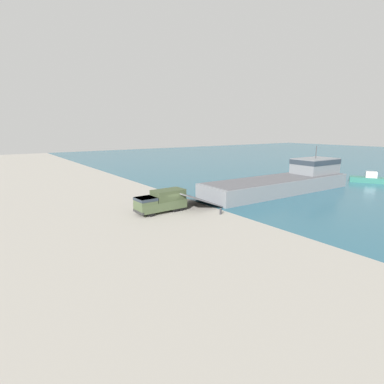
% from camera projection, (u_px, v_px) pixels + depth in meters
% --- Properties ---
extents(ground_plane, '(240.00, 240.00, 0.00)m').
position_uv_depth(ground_plane, '(173.00, 211.00, 41.10)').
color(ground_plane, '#9E998E').
extents(landing_craft, '(8.71, 36.63, 7.85)m').
position_uv_depth(landing_craft, '(287.00, 180.00, 54.25)').
color(landing_craft, gray).
rests_on(landing_craft, ground_plane).
extents(military_truck, '(2.74, 7.01, 2.93)m').
position_uv_depth(military_truck, '(161.00, 201.00, 40.32)').
color(military_truck, '#475638').
rests_on(military_truck, ground_plane).
extents(soldier_on_ramp, '(0.37, 0.49, 1.76)m').
position_uv_depth(soldier_on_ramp, '(159.00, 198.00, 44.31)').
color(soldier_on_ramp, '#3D4C33').
rests_on(soldier_on_ramp, ground_plane).
extents(moored_boat_a, '(7.34, 5.65, 2.29)m').
position_uv_depth(moored_boat_a, '(368.00, 179.00, 62.83)').
color(moored_boat_a, '#2D7060').
rests_on(moored_boat_a, ground_plane).
extents(mooring_bollard, '(0.34, 0.34, 0.88)m').
position_uv_depth(mooring_bollard, '(221.00, 211.00, 39.37)').
color(mooring_bollard, '#333338').
rests_on(mooring_bollard, ground_plane).
extents(cargo_crate, '(0.74, 0.87, 0.68)m').
position_uv_depth(cargo_crate, '(144.00, 205.00, 43.12)').
color(cargo_crate, '#566042').
rests_on(cargo_crate, ground_plane).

